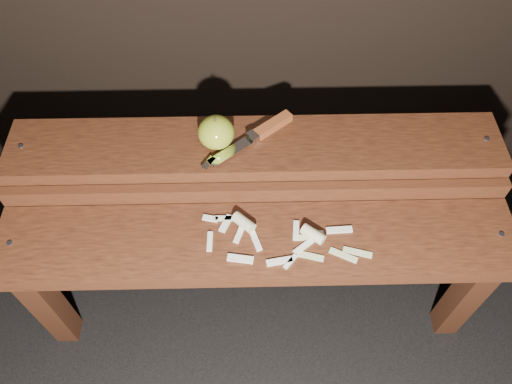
{
  "coord_description": "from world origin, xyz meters",
  "views": [
    {
      "loc": [
        -0.01,
        -0.62,
        1.4
      ],
      "look_at": [
        0.0,
        0.06,
        0.45
      ],
      "focal_mm": 35.0,
      "sensor_mm": 36.0,
      "label": 1
    }
  ],
  "objects_px": {
    "bench_front_tier": "(257,257)",
    "knife": "(262,132)",
    "apple": "(216,132)",
    "bench_rear_tier": "(255,166)"
  },
  "relations": [
    {
      "from": "apple",
      "to": "bench_front_tier",
      "type": "bearing_deg",
      "value": -68.5
    },
    {
      "from": "bench_rear_tier",
      "to": "knife",
      "type": "height_order",
      "value": "knife"
    },
    {
      "from": "bench_front_tier",
      "to": "apple",
      "type": "bearing_deg",
      "value": 111.5
    },
    {
      "from": "bench_rear_tier",
      "to": "apple",
      "type": "xyz_separation_m",
      "value": [
        -0.09,
        0.0,
        0.12
      ]
    },
    {
      "from": "bench_front_tier",
      "to": "bench_rear_tier",
      "type": "xyz_separation_m",
      "value": [
        0.0,
        0.23,
        0.06
      ]
    },
    {
      "from": "apple",
      "to": "knife",
      "type": "xyz_separation_m",
      "value": [
        0.11,
        0.02,
        -0.03
      ]
    },
    {
      "from": "bench_front_tier",
      "to": "knife",
      "type": "bearing_deg",
      "value": 86.07
    },
    {
      "from": "bench_rear_tier",
      "to": "apple",
      "type": "bearing_deg",
      "value": 177.28
    },
    {
      "from": "bench_front_tier",
      "to": "apple",
      "type": "relative_size",
      "value": 13.39
    },
    {
      "from": "bench_rear_tier",
      "to": "knife",
      "type": "bearing_deg",
      "value": 58.83
    }
  ]
}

